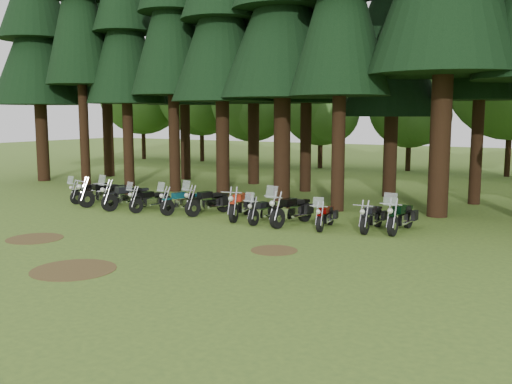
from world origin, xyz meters
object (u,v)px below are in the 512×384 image
motorcycle_0 (89,193)px  motorcycle_5 (208,202)px  motorcycle_11 (401,218)px  motorcycle_10 (372,218)px  motorcycle_6 (241,206)px  motorcycle_9 (325,217)px  motorcycle_8 (291,211)px  motorcycle_2 (127,197)px  motorcycle_4 (182,202)px  motorcycle_3 (151,201)px  motorcycle_7 (263,212)px  motorcycle_1 (105,194)px

motorcycle_0 → motorcycle_5: motorcycle_5 is taller
motorcycle_11 → motorcycle_10: bearing=-161.7°
motorcycle_6 → motorcycle_9: (3.61, -0.15, -0.09)m
motorcycle_0 → motorcycle_8: motorcycle_8 is taller
motorcycle_6 → motorcycle_5: bearing=161.4°
motorcycle_2 → motorcycle_4: size_ratio=1.13×
motorcycle_2 → motorcycle_11: bearing=21.0°
motorcycle_2 → motorcycle_0: bearing=-175.3°
motorcycle_3 → motorcycle_11: motorcycle_11 is taller
motorcycle_8 → motorcycle_10: (2.87, 0.50, -0.08)m
motorcycle_0 → motorcycle_3: size_ratio=1.00×
motorcycle_0 → motorcycle_8: bearing=6.0°
motorcycle_8 → motorcycle_11: (3.80, 0.77, -0.02)m
motorcycle_0 → motorcycle_5: bearing=8.2°
motorcycle_5 → motorcycle_8: 3.92m
motorcycle_5 → motorcycle_7: bearing=6.5°
motorcycle_0 → motorcycle_3: bearing=0.7°
motorcycle_3 → motorcycle_2: bearing=-160.6°
motorcycle_4 → motorcycle_8: (4.97, 0.03, 0.06)m
motorcycle_1 → motorcycle_6: bearing=19.1°
motorcycle_3 → motorcycle_7: bearing=16.8°
motorcycle_6 → motorcycle_9: bearing=-16.2°
motorcycle_1 → motorcycle_4: size_ratio=1.10×
motorcycle_4 → motorcycle_9: bearing=15.0°
motorcycle_0 → motorcycle_10: size_ratio=0.97×
motorcycle_1 → motorcycle_3: (2.76, -0.15, -0.07)m
motorcycle_10 → motorcycle_6: bearing=-177.3°
motorcycle_1 → motorcycle_2: 1.57m
motorcycle_9 → motorcycle_2: bearing=174.5°
motorcycle_4 → motorcycle_10: size_ratio=1.02×
motorcycle_11 → motorcycle_2: bearing=-171.9°
motorcycle_0 → motorcycle_11: (14.25, 0.59, 0.06)m
motorcycle_4 → motorcycle_9: size_ratio=1.09×
motorcycle_3 → motorcycle_5: bearing=28.4°
motorcycle_2 → motorcycle_5: bearing=25.6°
motorcycle_8 → motorcycle_1: bearing=-170.1°
motorcycle_3 → motorcycle_9: size_ratio=1.04×
motorcycle_0 → motorcycle_6: bearing=7.0°
motorcycle_1 → motorcycle_8: motorcycle_8 is taller
motorcycle_6 → motorcycle_8: (2.28, -0.18, 0.01)m
motorcycle_1 → motorcycle_8: (9.19, 0.11, 0.01)m
motorcycle_1 → motorcycle_9: (10.52, 0.15, -0.09)m
motorcycle_4 → motorcycle_1: bearing=-164.4°
motorcycle_1 → motorcycle_10: 12.07m
motorcycle_5 → motorcycle_11: motorcycle_11 is taller
motorcycle_5 → motorcycle_7: 2.84m
motorcycle_1 → motorcycle_10: (12.06, 0.62, -0.07)m
motorcycle_2 → motorcycle_10: size_ratio=1.15×
motorcycle_0 → motorcycle_7: motorcycle_0 is taller
motorcycle_8 → motorcycle_3: bearing=-168.4°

